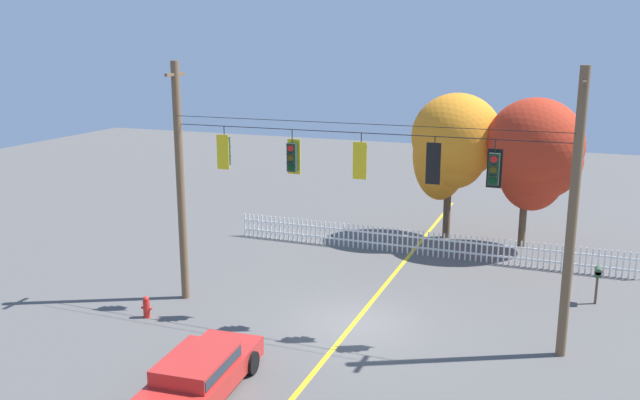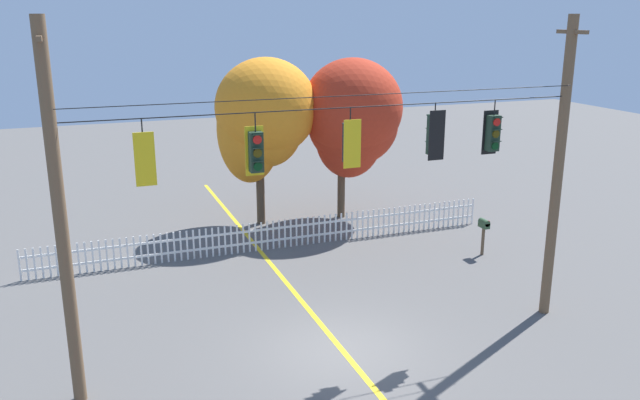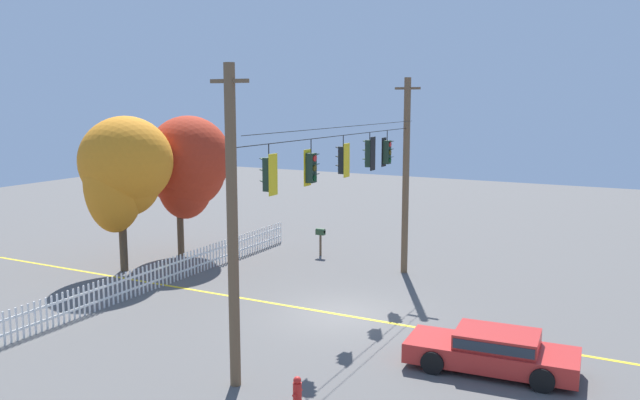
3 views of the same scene
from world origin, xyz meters
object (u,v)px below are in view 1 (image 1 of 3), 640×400
autumn_maple_mid (535,155)px  fire_hydrant (146,307)px  traffic_signal_northbound_primary (292,157)px  traffic_signal_northbound_secondary (494,169)px  autumn_maple_near_fence (452,144)px  traffic_signal_eastbound_side (361,160)px  parked_car (199,374)px  roadside_mailbox (598,274)px  traffic_signal_southbound_primary (434,163)px  traffic_signal_westbound_side (225,151)px

autumn_maple_mid → fire_hydrant: autumn_maple_mid is taller
traffic_signal_northbound_primary → traffic_signal_northbound_secondary: size_ratio=1.02×
traffic_signal_northbound_primary → traffic_signal_northbound_secondary: same height
autumn_maple_near_fence → traffic_signal_northbound_primary: bearing=-106.4°
traffic_signal_eastbound_side → parked_car: 7.91m
traffic_signal_northbound_secondary → autumn_maple_mid: bearing=86.9°
parked_car → fire_hydrant: (-4.27, 3.78, -0.24)m
traffic_signal_northbound_secondary → roadside_mailbox: bearing=55.0°
traffic_signal_eastbound_side → traffic_signal_northbound_secondary: bearing=0.3°
traffic_signal_northbound_secondary → parked_car: 9.91m
autumn_maple_near_fence → fire_hydrant: autumn_maple_near_fence is taller
autumn_maple_mid → parked_car: autumn_maple_mid is taller
autumn_maple_mid → traffic_signal_northbound_secondary: bearing=-93.1°
traffic_signal_southbound_primary → roadside_mailbox: 8.06m
traffic_signal_southbound_primary → traffic_signal_northbound_primary: bearing=179.8°
traffic_signal_northbound_secondary → autumn_maple_mid: size_ratio=0.21×
traffic_signal_eastbound_side → traffic_signal_northbound_secondary: same height
traffic_signal_westbound_side → autumn_maple_mid: 13.96m
traffic_signal_eastbound_side → parked_car: size_ratio=0.30×
autumn_maple_near_fence → autumn_maple_mid: (3.63, -0.52, -0.17)m
traffic_signal_northbound_primary → fire_hydrant: (-4.46, -2.01, -4.99)m
traffic_signal_southbound_primary → traffic_signal_northbound_secondary: same height
traffic_signal_northbound_secondary → parked_car: traffic_signal_northbound_secondary is taller
autumn_maple_mid → roadside_mailbox: 7.07m
traffic_signal_northbound_secondary → traffic_signal_westbound_side: bearing=-179.9°
traffic_signal_westbound_side → traffic_signal_northbound_secondary: 8.71m
traffic_signal_southbound_primary → traffic_signal_northbound_secondary: bearing=0.6°
parked_car → fire_hydrant: size_ratio=6.39×
fire_hydrant → traffic_signal_westbound_side: bearing=44.7°
traffic_signal_westbound_side → traffic_signal_eastbound_side: (4.73, 0.00, 0.00)m
autumn_maple_near_fence → fire_hydrant: bearing=-120.8°
traffic_signal_northbound_primary → traffic_signal_southbound_primary: size_ratio=1.04×
traffic_signal_eastbound_side → traffic_signal_southbound_primary: size_ratio=1.01×
traffic_signal_eastbound_side → fire_hydrant: traffic_signal_eastbound_side is taller
traffic_signal_eastbound_side → autumn_maple_near_fence: (0.92, 10.89, -0.99)m
traffic_signal_northbound_primary → traffic_signal_southbound_primary: (4.55, -0.02, 0.11)m
autumn_maple_near_fence → parked_car: 17.43m
autumn_maple_near_fence → roadside_mailbox: bearing=-44.9°
traffic_signal_northbound_secondary → roadside_mailbox: (3.22, 4.61, -4.30)m
traffic_signal_eastbound_side → autumn_maple_mid: size_ratio=0.21×
traffic_signal_northbound_secondary → autumn_maple_near_fence: autumn_maple_near_fence is taller
traffic_signal_eastbound_side → autumn_maple_near_fence: size_ratio=0.21×
traffic_signal_northbound_secondary → roadside_mailbox: 7.08m
fire_hydrant → roadside_mailbox: size_ratio=0.55×
autumn_maple_near_fence → parked_car: (-3.39, -16.66, -3.81)m
traffic_signal_northbound_primary → traffic_signal_eastbound_side: size_ratio=1.03×
traffic_signal_westbound_side → parked_car: size_ratio=0.30×
parked_car → roadside_mailbox: 14.22m
traffic_signal_westbound_side → traffic_signal_southbound_primary: bearing=-0.0°
parked_car → roadside_mailbox: size_ratio=3.54×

